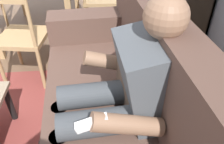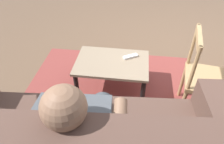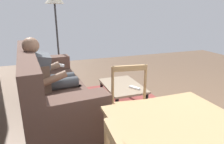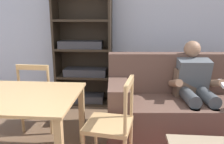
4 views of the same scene
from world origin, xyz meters
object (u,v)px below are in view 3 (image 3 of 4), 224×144
at_px(couch, 50,94).
at_px(person_lounging, 51,76).
at_px(dining_chair_facing_couch, 133,109).
at_px(tv_remote, 134,88).
at_px(floor_lamp, 55,6).
at_px(coffee_table, 122,88).

distance_m(couch, person_lounging, 0.25).
xyz_separation_m(couch, dining_chair_facing_couch, (-0.95, -0.82, 0.09)).
bearing_deg(person_lounging, dining_chair_facing_couch, -141.07).
height_order(couch, dining_chair_facing_couch, couch).
relative_size(couch, dining_chair_facing_couch, 2.43).
bearing_deg(tv_remote, dining_chair_facing_couch, 32.46).
distance_m(person_lounging, floor_lamp, 1.68).
xyz_separation_m(couch, person_lounging, (0.02, -0.03, 0.24)).
height_order(tv_remote, floor_lamp, floor_lamp).
bearing_deg(person_lounging, floor_lamp, -9.77).
relative_size(person_lounging, tv_remote, 6.76).
relative_size(couch, person_lounging, 1.89).
bearing_deg(dining_chair_facing_couch, person_lounging, 38.93).
bearing_deg(coffee_table, floor_lamp, 29.55).
height_order(couch, floor_lamp, floor_lamp).
distance_m(dining_chair_facing_couch, floor_lamp, 2.65).
height_order(person_lounging, floor_lamp, floor_lamp).
bearing_deg(dining_chair_facing_couch, coffee_table, -15.90).
bearing_deg(coffee_table, dining_chair_facing_couch, 164.10).
xyz_separation_m(person_lounging, tv_remote, (-0.26, -1.16, -0.22)).
distance_m(person_lounging, tv_remote, 1.21).
bearing_deg(couch, person_lounging, -52.98).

